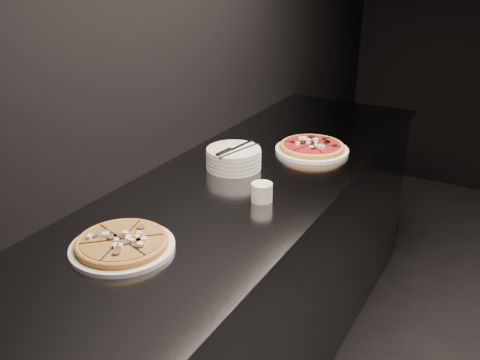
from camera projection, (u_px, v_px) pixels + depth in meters
The scene contains 7 objects.
wall_left at pixel (169, 43), 2.09m from camera, with size 0.02×5.00×2.80m, color black.
counter at pixel (251, 272), 2.30m from camera, with size 0.74×2.44×0.92m.
pizza_mushroom at pixel (122, 244), 1.58m from camera, with size 0.35×0.35×0.04m.
pizza_tomato at pixel (312, 147), 2.34m from camera, with size 0.34×0.34×0.04m.
plate_stack at pixel (234, 158), 2.16m from camera, with size 0.22×0.22×0.08m.
cutlery at pixel (233, 150), 2.13m from camera, with size 0.11×0.23×0.01m.
ramekin at pixel (262, 192), 1.88m from camera, with size 0.08×0.08×0.07m.
Camera 1 is at (-1.21, -1.72, 1.75)m, focal length 40.00 mm.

